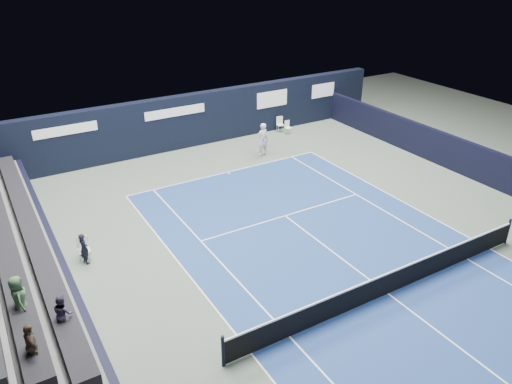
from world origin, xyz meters
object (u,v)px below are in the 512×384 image
Objects in this scene: folding_chair_back_a at (288,126)px; tennis_net at (390,282)px; line_judge_chair at (83,247)px; folding_chair_back_b at (280,123)px; tennis_player at (262,139)px.

folding_chair_back_a is 16.44m from tennis_net.
line_judge_chair reaches higher than folding_chair_back_a.
folding_chair_back_b is at bearing 69.54° from tennis_net.
tennis_net is at bearing -97.12° from folding_chair_back_b.
line_judge_chair is 0.07× the size of tennis_net.
tennis_player is at bearing -123.58° from folding_chair_back_b.
folding_chair_back_b is 16.92m from tennis_net.
folding_chair_back_a is 16.51m from line_judge_chair.
tennis_net reaches higher than folding_chair_back_b.
folding_chair_back_a is 0.87× the size of folding_chair_back_b.
folding_chair_back_a is at bearing 68.16° from tennis_net.
folding_chair_back_a is at bearing 34.88° from tennis_player.
tennis_player reaches higher than folding_chair_back_b.
line_judge_chair is at bearing 138.45° from tennis_net.
tennis_player is (11.29, 5.47, 0.41)m from line_judge_chair.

